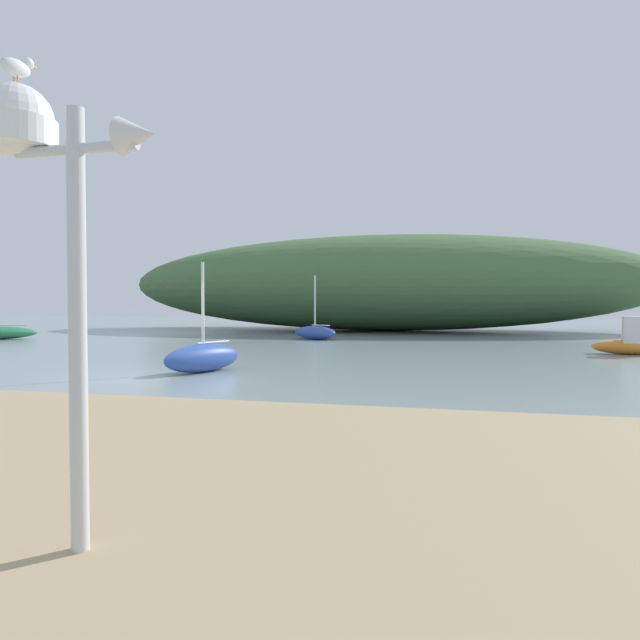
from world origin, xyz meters
TOP-DOWN VIEW (x-y plane):
  - ground_plane at (0.00, 0.00)m, footprint 120.00×120.00m
  - distant_hill at (2.01, 26.51)m, footprint 36.31×13.02m
  - mast_structure at (4.63, -9.34)m, footprint 1.31×0.53m
  - seagull_on_radar at (4.47, -9.33)m, footprint 0.15×0.28m
  - motorboat_off_point at (13.27, 10.19)m, footprint 2.50×1.11m
  - sailboat_far_right at (0.61, 1.59)m, footprint 1.63×2.71m
  - sailboat_mid_channel at (0.05, 15.78)m, footprint 2.73×2.00m

SIDE VIEW (x-z plane):
  - ground_plane at x=0.00m, z-range 0.00..0.00m
  - sailboat_mid_channel at x=0.05m, z-range -1.27..2.00m
  - sailboat_far_right at x=0.61m, z-range -1.09..1.88m
  - motorboat_off_point at x=13.27m, z-range -0.21..1.17m
  - mast_structure at x=4.63m, z-range 1.23..4.37m
  - distant_hill at x=2.01m, z-range 0.00..6.43m
  - seagull_on_radar at x=4.47m, z-range 3.36..3.57m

